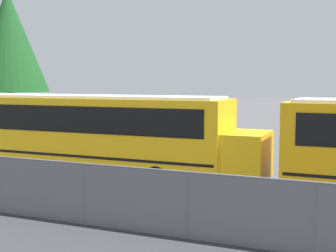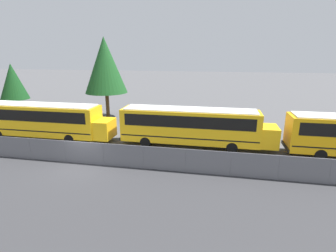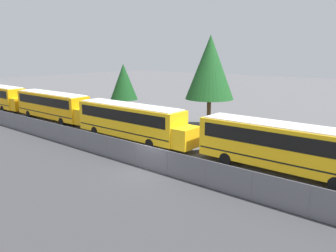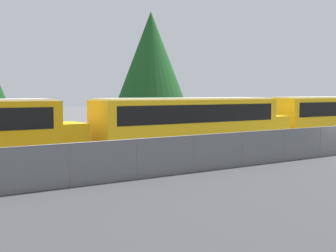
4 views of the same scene
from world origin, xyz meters
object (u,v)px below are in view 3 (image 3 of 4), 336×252
(school_bus_4, at_px, (287,145))
(tree_1, at_px, (210,67))
(school_bus_2, at_px, (53,104))
(tree_0, at_px, (124,82))
(school_bus_3, at_px, (131,120))

(school_bus_4, relative_size, tree_1, 1.36)
(school_bus_2, relative_size, tree_0, 2.00)
(school_bus_4, relative_size, tree_0, 2.00)
(school_bus_3, bearing_deg, school_bus_4, 2.29)
(school_bus_3, bearing_deg, tree_1, 72.91)
(school_bus_3, height_order, tree_1, tree_1)
(tree_0, bearing_deg, tree_1, 3.13)
(tree_0, xyz_separation_m, tree_1, (12.58, 0.69, 2.14))
(tree_0, bearing_deg, school_bus_4, -17.66)
(school_bus_3, distance_m, tree_0, 13.06)
(school_bus_4, bearing_deg, school_bus_3, -177.71)
(school_bus_3, distance_m, school_bus_4, 14.32)
(school_bus_3, xyz_separation_m, school_bus_4, (14.31, 0.57, 0.00))
(school_bus_3, distance_m, tree_1, 10.41)
(school_bus_2, xyz_separation_m, tree_1, (16.74, 8.42, 4.55))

